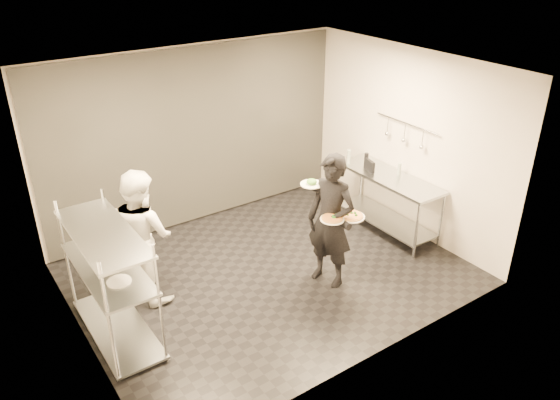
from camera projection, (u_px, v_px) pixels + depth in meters
room_shell at (223, 153)px, 7.79m from camera, size 5.00×4.00×2.80m
pass_rack at (110, 278)px, 6.11m from camera, size 0.60×1.60×1.50m
prep_counter at (387, 193)px, 8.38m from camera, size 0.60×1.80×0.92m
utensil_rail at (405, 133)px, 8.09m from camera, size 0.07×1.20×0.31m
waiter at (331, 221)px, 7.00m from camera, size 0.62×0.76×1.81m
chef at (142, 235)px, 6.76m from camera, size 0.87×1.00×1.74m
pizza_plate_near at (332, 219)px, 6.75m from camera, size 0.30×0.30×0.05m
pizza_plate_far at (351, 216)px, 6.86m from camera, size 0.35×0.35×0.05m
salad_plate at (312, 183)px, 6.93m from camera, size 0.29×0.29×0.07m
pos_monitor at (370, 166)px, 8.37m from camera, size 0.10×0.25×0.17m
bottle_green at (349, 157)px, 8.62m from camera, size 0.06×0.06×0.23m
bottle_clear at (399, 169)px, 8.24m from camera, size 0.06×0.06×0.18m
bottle_dark at (366, 160)px, 8.50m from camera, size 0.07×0.07×0.23m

